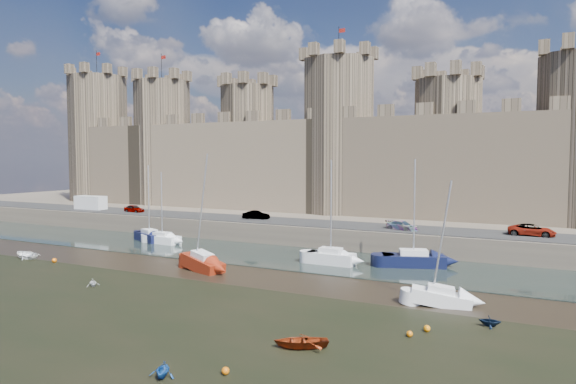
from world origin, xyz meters
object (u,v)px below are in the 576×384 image
object	(u,v)px
car_3	(532,230)
van	(91,203)
car_0	(134,209)
sailboat_3	(413,259)
sailboat_2	(331,257)
car_2	(402,226)
car_1	(256,215)
sailboat_1	(149,236)
sailboat_0	(162,238)
sailboat_4	(203,262)
sailboat_5	(441,296)

from	to	relation	value
car_3	van	bearing A→B (deg)	91.79
car_0	sailboat_3	world-z (taller)	sailboat_3
car_0	van	xyz separation A→B (m)	(-9.14, -0.02, 0.52)
sailboat_2	sailboat_3	bearing A→B (deg)	18.61
car_0	sailboat_2	size ratio (longest dim) A/B	0.33
car_2	car_1	bearing A→B (deg)	102.85
sailboat_1	sailboat_3	size ratio (longest dim) A/B	0.92
sailboat_0	sailboat_3	size ratio (longest dim) A/B	0.84
sailboat_4	sailboat_2	bearing A→B (deg)	56.87
sailboat_3	sailboat_5	size ratio (longest dim) A/B	1.15
van	sailboat_0	xyz separation A→B (m)	(21.96, -8.70, -2.89)
car_3	sailboat_5	distance (m)	22.54
sailboat_2	sailboat_4	world-z (taller)	sailboat_4
car_1	sailboat_3	distance (m)	25.05
car_0	sailboat_0	bearing A→B (deg)	-118.05
sailboat_1	sailboat_5	distance (m)	40.85
car_3	sailboat_5	world-z (taller)	sailboat_5
van	sailboat_0	world-z (taller)	sailboat_0
sailboat_3	car_2	bearing A→B (deg)	91.99
car_3	car_0	bearing A→B (deg)	91.93
car_0	sailboat_3	xyz separation A→B (m)	(44.28, -8.32, -2.28)
sailboat_0	sailboat_4	world-z (taller)	sailboat_4
car_3	sailboat_2	distance (m)	21.84
car_2	van	distance (m)	50.36
car_2	sailboat_4	bearing A→B (deg)	157.95
car_0	sailboat_3	bearing A→B (deg)	-94.46
car_2	sailboat_4	size ratio (longest dim) A/B	0.34
sailboat_0	sailboat_3	xyz separation A→B (m)	(31.46, 0.40, 0.09)
car_0	sailboat_0	world-z (taller)	sailboat_0
car_2	sailboat_5	world-z (taller)	sailboat_5
car_3	sailboat_0	xyz separation A→B (m)	(-41.81, -9.76, -2.43)
sailboat_0	sailboat_1	xyz separation A→B (m)	(-2.58, 0.54, 0.06)
sailboat_2	car_1	bearing A→B (deg)	143.00
sailboat_1	sailboat_3	distance (m)	34.04
car_1	car_3	distance (m)	33.61
sailboat_3	sailboat_4	bearing A→B (deg)	-168.92
car_2	sailboat_0	distance (m)	29.60
car_2	sailboat_5	bearing A→B (deg)	-141.71
car_1	car_3	size ratio (longest dim) A/B	0.77
car_3	sailboat_3	world-z (taller)	sailboat_3
sailboat_0	sailboat_5	xyz separation A→B (m)	(36.31, -11.95, -0.04)
sailboat_3	sailboat_4	size ratio (longest dim) A/B	0.94
sailboat_0	sailboat_1	distance (m)	2.64
sailboat_1	sailboat_2	bearing A→B (deg)	16.27
sailboat_1	car_3	bearing A→B (deg)	34.01
car_3	van	size ratio (longest dim) A/B	0.93
car_2	sailboat_2	world-z (taller)	sailboat_2
sailboat_0	sailboat_2	world-z (taller)	sailboat_2
sailboat_2	sailboat_5	xyz separation A→B (m)	(12.61, -9.73, -0.15)
sailboat_1	sailboat_4	size ratio (longest dim) A/B	0.87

